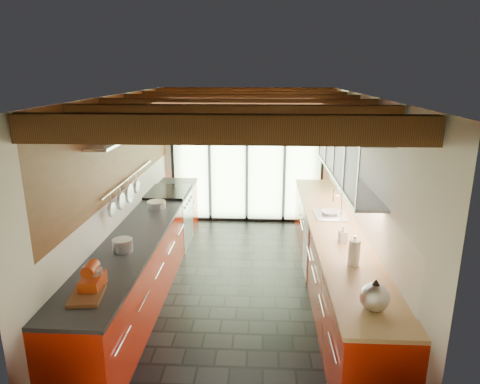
{
  "coord_description": "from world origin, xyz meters",
  "views": [
    {
      "loc": [
        0.3,
        -5.38,
        2.89
      ],
      "look_at": [
        -0.01,
        0.4,
        1.25
      ],
      "focal_mm": 32.0,
      "sensor_mm": 36.0,
      "label": 1
    }
  ],
  "objects": [
    {
      "name": "kettle",
      "position": [
        1.27,
        -2.06,
        1.05
      ],
      "size": [
        0.3,
        0.33,
        0.3
      ],
      "color": "silver",
      "rests_on": "right_counter"
    },
    {
      "name": "pot_large",
      "position": [
        -1.27,
        -0.97,
        0.99
      ],
      "size": [
        0.29,
        0.29,
        0.14
      ],
      "primitive_type": "cylinder",
      "rotation": [
        0.0,
        0.0,
        -0.34
      ],
      "color": "silver",
      "rests_on": "left_counter"
    },
    {
      "name": "cutting_board",
      "position": [
        -1.27,
        -2.0,
        0.94
      ],
      "size": [
        0.32,
        0.42,
        0.03
      ],
      "primitive_type": "cube",
      "rotation": [
        0.0,
        0.0,
        0.14
      ],
      "color": "brown",
      "rests_on": "left_counter"
    },
    {
      "name": "bowl",
      "position": [
        1.27,
        0.45,
        0.95
      ],
      "size": [
        0.24,
        0.24,
        0.06
      ],
      "primitive_type": "imported",
      "rotation": [
        0.0,
        0.0,
        0.02
      ],
      "color": "silver",
      "rests_on": "right_counter"
    },
    {
      "name": "paper_towel",
      "position": [
        1.27,
        -1.2,
        1.06
      ],
      "size": [
        0.15,
        0.15,
        0.33
      ],
      "color": "white",
      "rests_on": "right_counter"
    },
    {
      "name": "left_wall_fixtures",
      "position": [
        -1.47,
        0.14,
        1.88
      ],
      "size": [
        0.28,
        2.6,
        0.96
      ],
      "color": "silver",
      "rests_on": "ground"
    },
    {
      "name": "upper_cabinets_right",
      "position": [
        1.43,
        0.3,
        1.85
      ],
      "size": [
        0.34,
        3.0,
        3.0
      ],
      "color": "silver",
      "rests_on": "ground"
    },
    {
      "name": "pot_small",
      "position": [
        -1.27,
        0.62,
        0.97
      ],
      "size": [
        0.36,
        0.36,
        0.11
      ],
      "primitive_type": "cylinder",
      "rotation": [
        0.0,
        0.0,
        0.42
      ],
      "color": "silver",
      "rests_on": "left_counter"
    },
    {
      "name": "soap_bottle",
      "position": [
        1.27,
        -0.57,
        1.02
      ],
      "size": [
        0.11,
        0.11,
        0.21
      ],
      "primitive_type": "imported",
      "rotation": [
        0.0,
        0.0,
        0.16
      ],
      "color": "silver",
      "rests_on": "right_counter"
    },
    {
      "name": "range_stove",
      "position": [
        -1.28,
        1.45,
        0.47
      ],
      "size": [
        0.66,
        0.9,
        0.97
      ],
      "color": "silver",
      "rests_on": "ground"
    },
    {
      "name": "room_shell",
      "position": [
        0.0,
        0.0,
        1.65
      ],
      "size": [
        5.5,
        5.5,
        5.5
      ],
      "color": "silver",
      "rests_on": "ground"
    },
    {
      "name": "sink_assembly",
      "position": [
        1.29,
        0.4,
        0.96
      ],
      "size": [
        0.45,
        0.52,
        0.43
      ],
      "color": "silver",
      "rests_on": "right_counter"
    },
    {
      "name": "glass_door",
      "position": [
        0.0,
        2.69,
        1.66
      ],
      "size": [
        2.95,
        0.1,
        2.9
      ],
      "color": "#C6EAAD",
      "rests_on": "ground"
    },
    {
      "name": "ceiling_beams",
      "position": [
        -0.0,
        0.38,
        2.46
      ],
      "size": [
        3.14,
        5.06,
        4.9
      ],
      "color": "#593316",
      "rests_on": "ground"
    },
    {
      "name": "stand_mixer",
      "position": [
        -1.27,
        -1.84,
        1.03
      ],
      "size": [
        0.19,
        0.31,
        0.28
      ],
      "color": "#B0330E",
      "rests_on": "left_counter"
    },
    {
      "name": "left_counter",
      "position": [
        -1.28,
        0.0,
        0.46
      ],
      "size": [
        0.68,
        5.0,
        0.92
      ],
      "color": "#B01A07",
      "rests_on": "ground"
    },
    {
      "name": "right_counter",
      "position": [
        1.27,
        0.0,
        0.46
      ],
      "size": [
        0.68,
        5.0,
        0.92
      ],
      "color": "#B01A07",
      "rests_on": "ground"
    },
    {
      "name": "ground",
      "position": [
        0.0,
        0.0,
        0.0
      ],
      "size": [
        5.5,
        5.5,
        0.0
      ],
      "primitive_type": "plane",
      "color": "black",
      "rests_on": "ground"
    }
  ]
}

